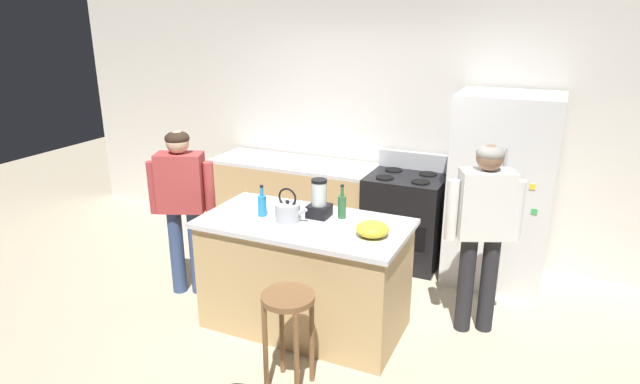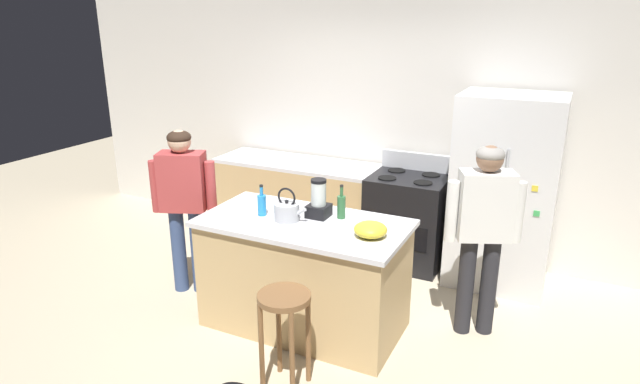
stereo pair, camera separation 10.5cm
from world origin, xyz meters
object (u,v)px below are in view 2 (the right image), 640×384
at_px(person_by_sink_right, 483,224).
at_px(refrigerator, 504,192).
at_px(bar_stool, 284,316).
at_px(mixing_bowl, 371,229).
at_px(kitchen_island, 304,274).
at_px(bottle_olive_oil, 341,206).
at_px(stove_range, 407,219).
at_px(tea_kettle, 287,211).
at_px(person_by_island_left, 184,197).
at_px(bottle_soda, 262,204).
at_px(blender_appliance, 319,201).

bearing_deg(person_by_sink_right, refrigerator, 88.71).
relative_size(bar_stool, mixing_bowl, 2.92).
bearing_deg(kitchen_island, mixing_bowl, -5.96).
xyz_separation_m(refrigerator, person_by_sink_right, (-0.02, -0.98, 0.04)).
distance_m(person_by_sink_right, bar_stool, 1.69).
bearing_deg(bottle_olive_oil, stove_range, 83.25).
bearing_deg(mixing_bowl, bottle_olive_oil, 143.81).
distance_m(refrigerator, tea_kettle, 2.10).
bearing_deg(person_by_island_left, kitchen_island, -3.41).
bearing_deg(person_by_island_left, mixing_bowl, -4.23).
height_order(kitchen_island, person_by_sink_right, person_by_sink_right).
height_order(kitchen_island, bottle_soda, bottle_soda).
bearing_deg(bottle_soda, person_by_sink_right, 18.39).
bearing_deg(mixing_bowl, refrigerator, 65.02).
height_order(person_by_island_left, bottle_soda, person_by_island_left).
relative_size(person_by_island_left, bar_stool, 2.14).
xyz_separation_m(person_by_island_left, bar_stool, (1.48, -0.82, -0.37)).
distance_m(person_by_island_left, bottle_olive_oil, 1.49).
distance_m(bottle_soda, mixing_bowl, 0.94).
bearing_deg(person_by_island_left, stove_range, 41.51).
relative_size(refrigerator, bar_stool, 2.53).
height_order(refrigerator, mixing_bowl, refrigerator).
xyz_separation_m(blender_appliance, tea_kettle, (-0.19, -0.18, -0.05)).
xyz_separation_m(person_by_sink_right, blender_appliance, (-1.22, -0.38, 0.12)).
bearing_deg(stove_range, tea_kettle, -108.49).
relative_size(kitchen_island, tea_kettle, 5.94).
bearing_deg(stove_range, kitchen_island, -104.67).
height_order(refrigerator, person_by_sink_right, refrigerator).
xyz_separation_m(kitchen_island, blender_appliance, (0.07, 0.14, 0.59)).
distance_m(blender_appliance, bottle_olive_oil, 0.18).
relative_size(stove_range, blender_appliance, 3.55).
height_order(stove_range, person_by_island_left, person_by_island_left).
bearing_deg(mixing_bowl, stove_range, 96.61).
bearing_deg(bottle_soda, stove_range, 63.97).
bearing_deg(bottle_olive_oil, mixing_bowl, -36.19).
height_order(bottle_olive_oil, tea_kettle, bottle_olive_oil).
bearing_deg(stove_range, person_by_island_left, -138.49).
bearing_deg(refrigerator, kitchen_island, -131.13).
bearing_deg(stove_range, refrigerator, -1.55).
height_order(stove_range, person_by_sink_right, person_by_sink_right).
distance_m(kitchen_island, mixing_bowl, 0.78).
distance_m(stove_range, person_by_sink_right, 1.42).
relative_size(person_by_island_left, blender_appliance, 4.89).
xyz_separation_m(person_by_island_left, bottle_olive_oil, (1.48, 0.12, 0.11)).
distance_m(person_by_island_left, person_by_sink_right, 2.57).
bearing_deg(refrigerator, person_by_sink_right, -91.29).
bearing_deg(person_by_sink_right, bottle_soda, -161.61).
relative_size(refrigerator, person_by_island_left, 1.18).
distance_m(person_by_island_left, tea_kettle, 1.13).
bearing_deg(person_by_sink_right, mixing_bowl, -140.59).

